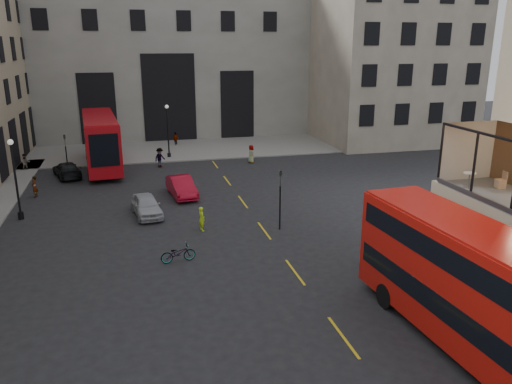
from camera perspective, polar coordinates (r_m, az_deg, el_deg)
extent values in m
plane|color=black|center=(21.62, 14.95, -15.03)|extent=(140.00, 140.00, 0.00)
cube|color=black|center=(23.38, 26.19, -8.21)|extent=(0.08, 9.20, 3.00)
cube|color=beige|center=(26.81, 23.04, 4.37)|extent=(3.00, 0.04, 2.90)
cube|color=slate|center=(22.48, 27.10, -1.91)|extent=(0.12, 10.00, 0.18)
cube|color=gray|center=(64.05, -10.43, 14.50)|extent=(34.00, 10.00, 18.00)
cube|color=black|center=(59.31, -9.86, 10.50)|extent=(6.00, 0.12, 10.00)
cube|color=black|center=(59.34, -17.62, 9.00)|extent=(4.00, 0.12, 8.00)
cube|color=black|center=(60.56, -2.15, 9.90)|extent=(4.00, 0.12, 8.00)
cube|color=#AB9E8A|center=(63.20, 14.21, 15.16)|extent=(16.00, 18.00, 20.00)
cube|color=slate|center=(55.10, -10.22, 4.81)|extent=(40.00, 12.00, 0.12)
cylinder|color=black|center=(30.73, 2.76, -1.85)|extent=(0.10, 0.10, 2.80)
imported|color=black|center=(30.18, 2.81, 1.58)|extent=(0.16, 0.20, 1.00)
cylinder|color=black|center=(45.25, -20.76, 3.15)|extent=(0.10, 0.10, 2.80)
imported|color=black|center=(44.88, -21.01, 5.50)|extent=(0.16, 0.20, 1.00)
cylinder|color=black|center=(35.72, -25.73, 0.98)|extent=(0.14, 0.14, 5.00)
cylinder|color=black|center=(36.34, -25.29, -2.44)|extent=(0.36, 0.36, 0.50)
sphere|color=silver|center=(35.18, -26.27, 5.13)|extent=(0.36, 0.36, 0.36)
cylinder|color=black|center=(50.72, -10.02, 6.62)|extent=(0.14, 0.14, 5.00)
cylinder|color=black|center=(51.16, -9.89, 4.13)|extent=(0.36, 0.36, 0.50)
sphere|color=silver|center=(50.34, -10.17, 9.58)|extent=(0.36, 0.36, 0.36)
cube|color=#AD120C|center=(20.12, 23.99, -10.17)|extent=(3.55, 12.16, 4.25)
cube|color=black|center=(20.39, 23.79, -11.68)|extent=(3.54, 11.51, 0.87)
cube|color=black|center=(19.60, 24.44, -6.74)|extent=(3.54, 11.51, 0.87)
cube|color=#AD120C|center=(19.30, 24.74, -4.41)|extent=(3.42, 11.91, 0.13)
cylinder|color=black|center=(22.98, 14.59, -11.41)|extent=(0.38, 1.11, 1.09)
cylinder|color=black|center=(24.32, 19.62, -10.24)|extent=(0.38, 1.11, 1.09)
cube|color=#A40B11|center=(47.98, -17.31, 5.67)|extent=(3.85, 12.37, 4.32)
cube|color=black|center=(48.09, -17.24, 4.96)|extent=(3.83, 11.71, 0.89)
cube|color=black|center=(47.76, -17.44, 7.23)|extent=(3.83, 11.71, 0.89)
cube|color=#A40B11|center=(47.64, -17.53, 8.25)|extent=(3.72, 12.12, 0.13)
cylinder|color=black|center=(52.17, -18.70, 4.08)|extent=(0.41, 1.13, 1.11)
cylinder|color=black|center=(52.25, -15.94, 4.34)|extent=(0.41, 1.13, 1.11)
cylinder|color=black|center=(44.22, -18.45, 1.95)|extent=(0.41, 1.13, 1.11)
cylinder|color=black|center=(44.31, -15.19, 2.25)|extent=(0.41, 1.13, 1.11)
imported|color=#A6A8AE|center=(34.20, -12.40, -1.51)|extent=(2.22, 4.32, 1.41)
imported|color=#A80A1F|center=(38.04, -8.52, 0.62)|extent=(2.12, 4.68, 1.49)
imported|color=black|center=(46.03, -20.80, 2.40)|extent=(3.04, 4.82, 1.30)
imported|color=gray|center=(26.87, -8.90, -6.93)|extent=(1.91, 0.87, 0.97)
imported|color=#C5F219|center=(30.91, -6.23, -3.06)|extent=(0.50, 0.64, 1.54)
imported|color=gray|center=(49.57, -24.85, 3.07)|extent=(0.89, 0.76, 1.59)
imported|color=gray|center=(47.29, -10.93, 3.88)|extent=(1.33, 1.28, 1.82)
imported|color=gray|center=(57.01, -9.17, 5.99)|extent=(0.94, 0.85, 1.54)
imported|color=gray|center=(48.20, -0.56, 4.37)|extent=(0.70, 0.94, 1.74)
imported|color=gray|center=(40.84, -23.99, 0.54)|extent=(0.46, 0.64, 1.62)
cylinder|color=beige|center=(25.45, 23.26, 2.00)|extent=(0.57, 0.57, 0.04)
cylinder|color=slate|center=(25.53, 23.17, 1.25)|extent=(0.08, 0.08, 0.67)
cylinder|color=slate|center=(25.61, 23.08, 0.51)|extent=(0.42, 0.42, 0.03)
cube|color=tan|center=(26.10, 26.13, 0.87)|extent=(0.44, 0.44, 0.42)
cube|color=tan|center=(26.10, 26.57, 1.72)|extent=(0.09, 0.39, 0.37)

